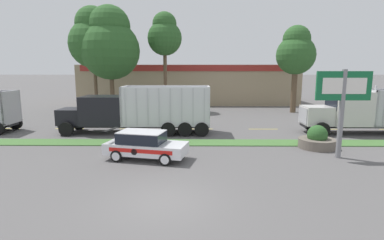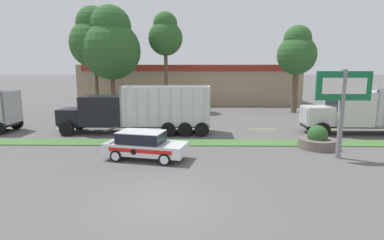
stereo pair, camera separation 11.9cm
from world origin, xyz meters
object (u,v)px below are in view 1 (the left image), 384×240
at_px(rally_car, 145,145).
at_px(store_sign_post, 343,95).
at_px(dump_truck_lead, 362,112).
at_px(dump_truck_trail, 123,113).
at_px(stone_planter, 317,140).

relative_size(rally_car, store_sign_post, 0.96).
relative_size(dump_truck_lead, dump_truck_trail, 0.94).
bearing_deg(dump_truck_lead, rally_car, -155.96).
distance_m(dump_truck_trail, rally_car, 7.53).
bearing_deg(rally_car, store_sign_post, 2.03).
distance_m(rally_car, stone_planter, 10.73).
height_order(dump_truck_lead, rally_car, dump_truck_lead).
distance_m(dump_truck_trail, stone_planter, 14.02).
distance_m(dump_truck_lead, dump_truck_trail, 18.40).
bearing_deg(dump_truck_lead, stone_planter, -139.10).
bearing_deg(stone_planter, dump_truck_lead, 40.90).
height_order(rally_car, store_sign_post, store_sign_post).
xyz_separation_m(dump_truck_trail, store_sign_post, (13.61, -6.55, 1.90)).
xyz_separation_m(rally_car, store_sign_post, (10.79, 0.38, 2.69)).
height_order(dump_truck_trail, stone_planter, dump_truck_trail).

